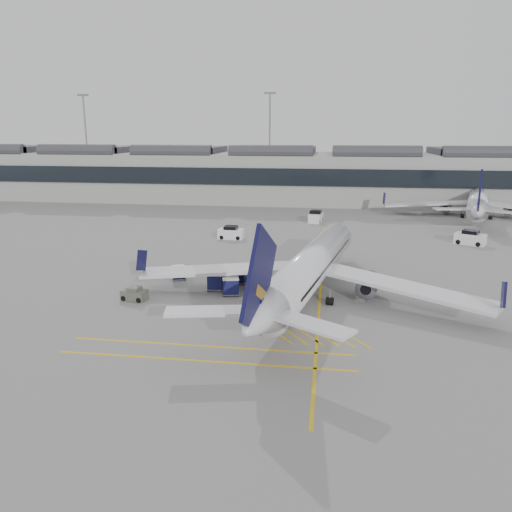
# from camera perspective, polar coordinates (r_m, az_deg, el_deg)

# --- Properties ---
(ground) EXTENTS (220.00, 220.00, 0.00)m
(ground) POSITION_cam_1_polar(r_m,az_deg,el_deg) (48.33, -4.76, -5.27)
(ground) COLOR gray
(ground) RESTS_ON ground
(terminal) EXTENTS (200.00, 20.45, 12.40)m
(terminal) POSITION_cam_1_polar(r_m,az_deg,el_deg) (117.19, 3.18, 9.27)
(terminal) COLOR #9E9E99
(terminal) RESTS_ON ground
(light_masts) EXTENTS (113.00, 0.60, 25.45)m
(light_masts) POSITION_cam_1_polar(r_m,az_deg,el_deg) (130.95, 3.07, 13.44)
(light_masts) COLOR slate
(light_masts) RESTS_ON ground
(apron_markings) EXTENTS (0.25, 60.00, 0.01)m
(apron_markings) POSITION_cam_1_polar(r_m,az_deg,el_deg) (56.68, 7.46, -2.40)
(apron_markings) COLOR gold
(apron_markings) RESTS_ON ground
(airliner_main) EXTENTS (34.12, 37.62, 10.09)m
(airliner_main) POSITION_cam_1_polar(r_m,az_deg,el_deg) (49.14, 6.17, -1.36)
(airliner_main) COLOR silver
(airliner_main) RESTS_ON ground
(airliner_far) EXTENTS (33.60, 37.19, 10.12)m
(airliner_far) POSITION_cam_1_polar(r_m,az_deg,el_deg) (103.80, 24.02, 5.69)
(airliner_far) COLOR silver
(airliner_far) RESTS_ON ground
(belt_loader) EXTENTS (4.68, 1.84, 1.89)m
(belt_loader) POSITION_cam_1_polar(r_m,az_deg,el_deg) (52.21, 4.11, -3.14)
(belt_loader) COLOR silver
(belt_loader) RESTS_ON ground
(baggage_cart_a) EXTENTS (1.99, 1.76, 1.80)m
(baggage_cart_a) POSITION_cam_1_polar(r_m,az_deg,el_deg) (49.94, -2.91, -3.43)
(baggage_cart_a) COLOR gray
(baggage_cart_a) RESTS_ON ground
(baggage_cart_b) EXTENTS (1.72, 1.43, 1.76)m
(baggage_cart_b) POSITION_cam_1_polar(r_m,az_deg,el_deg) (51.56, -4.63, -2.91)
(baggage_cart_b) COLOR gray
(baggage_cart_b) RESTS_ON ground
(baggage_cart_c) EXTENTS (1.72, 1.47, 1.68)m
(baggage_cart_c) POSITION_cam_1_polar(r_m,az_deg,el_deg) (53.73, -1.95, -2.22)
(baggage_cart_c) COLOR gray
(baggage_cart_c) RESTS_ON ground
(baggage_cart_d) EXTENTS (1.87, 1.73, 1.58)m
(baggage_cart_d) POSITION_cam_1_polar(r_m,az_deg,el_deg) (55.68, -8.83, -1.85)
(baggage_cart_d) COLOR gray
(baggage_cart_d) RESTS_ON ground
(ramp_agent_a) EXTENTS (0.70, 0.62, 1.60)m
(ramp_agent_a) POSITION_cam_1_polar(r_m,az_deg,el_deg) (54.92, -0.35, -1.96)
(ramp_agent_a) COLOR #F4460C
(ramp_agent_a) RESTS_ON ground
(ramp_agent_b) EXTENTS (1.06, 0.97, 1.77)m
(ramp_agent_b) POSITION_cam_1_polar(r_m,az_deg,el_deg) (49.82, 3.17, -3.58)
(ramp_agent_b) COLOR orange
(ramp_agent_b) RESTS_ON ground
(pushback_tug) EXTENTS (2.58, 1.84, 1.32)m
(pushback_tug) POSITION_cam_1_polar(r_m,az_deg,el_deg) (50.02, -13.71, -4.25)
(pushback_tug) COLOR #525548
(pushback_tug) RESTS_ON ground
(safety_cone_nose) EXTENTS (0.32, 0.32, 0.45)m
(safety_cone_nose) POSITION_cam_1_polar(r_m,az_deg,el_deg) (69.13, 8.45, 0.77)
(safety_cone_nose) COLOR #F24C0A
(safety_cone_nose) RESTS_ON ground
(safety_cone_engine) EXTENTS (0.41, 0.41, 0.57)m
(safety_cone_engine) POSITION_cam_1_polar(r_m,az_deg,el_deg) (52.08, 12.53, -3.80)
(safety_cone_engine) COLOR #F24C0A
(safety_cone_engine) RESTS_ON ground
(service_van_left) EXTENTS (3.90, 2.08, 1.96)m
(service_van_left) POSITION_cam_1_polar(r_m,az_deg,el_deg) (76.11, -2.88, 2.64)
(service_van_left) COLOR white
(service_van_left) RESTS_ON ground
(service_van_mid) EXTENTS (2.65, 4.36, 2.11)m
(service_van_mid) POSITION_cam_1_polar(r_m,az_deg,el_deg) (90.64, 6.84, 4.46)
(service_van_mid) COLOR white
(service_van_mid) RESTS_ON ground
(service_van_right) EXTENTS (4.58, 3.76, 2.11)m
(service_van_right) POSITION_cam_1_polar(r_m,az_deg,el_deg) (78.55, 23.28, 1.90)
(service_van_right) COLOR white
(service_van_right) RESTS_ON ground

